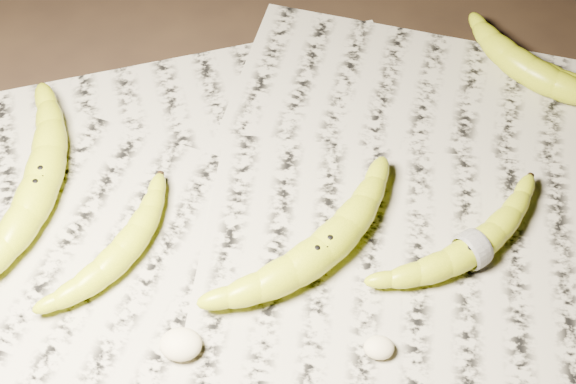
{
  "coord_description": "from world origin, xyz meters",
  "views": [
    {
      "loc": [
        0.02,
        -0.45,
        0.72
      ],
      "look_at": [
        0.01,
        0.02,
        0.05
      ],
      "focal_mm": 50.0,
      "sensor_mm": 36.0,
      "label": 1
    }
  ],
  "objects_px": {
    "banana_upper_a": "(538,70)",
    "banana_taped": "(473,248)",
    "banana_left_b": "(121,251)",
    "banana_upper_b": "(531,69)",
    "banana_center": "(322,249)",
    "banana_left_a": "(39,183)"
  },
  "relations": [
    {
      "from": "banana_center",
      "to": "banana_upper_a",
      "type": "distance_m",
      "value": 0.36
    },
    {
      "from": "banana_left_a",
      "to": "banana_upper_b",
      "type": "xyz_separation_m",
      "value": [
        0.55,
        0.18,
        -0.0
      ]
    },
    {
      "from": "banana_center",
      "to": "banana_upper_b",
      "type": "xyz_separation_m",
      "value": [
        0.25,
        0.26,
        -0.0
      ]
    },
    {
      "from": "banana_left_b",
      "to": "banana_upper_a",
      "type": "relative_size",
      "value": 0.98
    },
    {
      "from": "banana_left_b",
      "to": "banana_upper_b",
      "type": "distance_m",
      "value": 0.52
    },
    {
      "from": "banana_upper_b",
      "to": "banana_left_b",
      "type": "bearing_deg",
      "value": -107.89
    },
    {
      "from": "banana_taped",
      "to": "banana_upper_a",
      "type": "relative_size",
      "value": 1.16
    },
    {
      "from": "banana_upper_b",
      "to": "banana_left_a",
      "type": "bearing_deg",
      "value": -119.58
    },
    {
      "from": "banana_taped",
      "to": "banana_left_b",
      "type": "bearing_deg",
      "value": 146.0
    },
    {
      "from": "banana_center",
      "to": "banana_taped",
      "type": "bearing_deg",
      "value": -40.92
    },
    {
      "from": "banana_center",
      "to": "banana_left_b",
      "type": "bearing_deg",
      "value": 137.41
    },
    {
      "from": "banana_left_b",
      "to": "banana_upper_a",
      "type": "xyz_separation_m",
      "value": [
        0.46,
        0.26,
        0.0
      ]
    },
    {
      "from": "banana_upper_a",
      "to": "banana_taped",
      "type": "bearing_deg",
      "value": -77.34
    },
    {
      "from": "banana_taped",
      "to": "banana_upper_b",
      "type": "distance_m",
      "value": 0.27
    },
    {
      "from": "banana_left_a",
      "to": "banana_left_b",
      "type": "distance_m",
      "value": 0.13
    },
    {
      "from": "banana_upper_a",
      "to": "banana_upper_b",
      "type": "bearing_deg",
      "value": -138.06
    },
    {
      "from": "banana_center",
      "to": "banana_left_a",
      "type": "bearing_deg",
      "value": 122.25
    },
    {
      "from": "banana_taped",
      "to": "banana_upper_b",
      "type": "height_order",
      "value": "banana_upper_b"
    },
    {
      "from": "banana_left_b",
      "to": "banana_center",
      "type": "height_order",
      "value": "banana_center"
    },
    {
      "from": "banana_upper_b",
      "to": "banana_center",
      "type": "bearing_deg",
      "value": -92.03
    },
    {
      "from": "banana_center",
      "to": "banana_taped",
      "type": "height_order",
      "value": "banana_center"
    },
    {
      "from": "banana_left_a",
      "to": "banana_left_b",
      "type": "xyz_separation_m",
      "value": [
        0.1,
        -0.08,
        -0.0
      ]
    }
  ]
}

